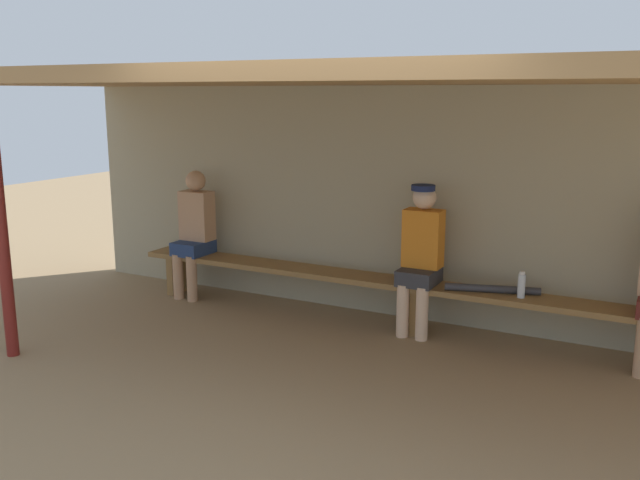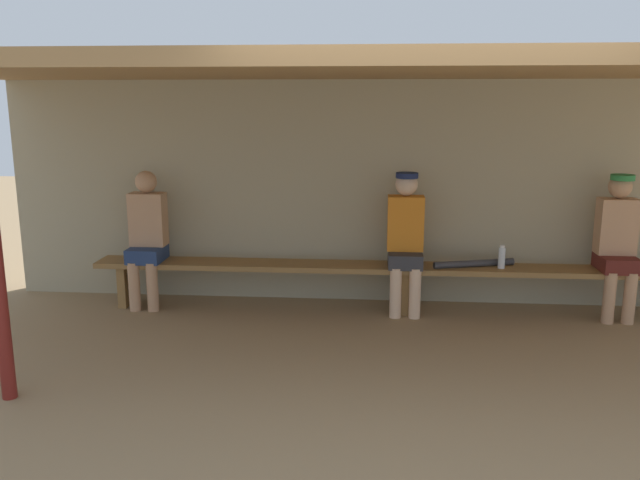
{
  "view_description": "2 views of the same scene",
  "coord_description": "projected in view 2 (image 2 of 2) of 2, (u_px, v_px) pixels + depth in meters",
  "views": [
    {
      "loc": [
        1.99,
        -4.18,
        2.14
      ],
      "look_at": [
        -0.81,
        1.17,
        0.85
      ],
      "focal_mm": 38.94,
      "sensor_mm": 36.0,
      "label": 1
    },
    {
      "loc": [
        -0.31,
        -4.53,
        2.02
      ],
      "look_at": [
        -0.77,
        1.08,
        0.8
      ],
      "focal_mm": 36.66,
      "sensor_mm": 36.0,
      "label": 2
    }
  ],
  "objects": [
    {
      "name": "ground_plane",
      "position": [
        412.0,
        378.0,
        4.82
      ],
      "size": [
        24.0,
        24.0,
        0.0
      ],
      "primitive_type": "plane",
      "color": "#937754"
    },
    {
      "name": "baseball_bat",
      "position": [
        474.0,
        263.0,
        6.17
      ],
      "size": [
        0.79,
        0.28,
        0.07
      ],
      "primitive_type": "cylinder",
      "rotation": [
        0.0,
        1.57,
        0.28
      ],
      "color": "#333338",
      "rests_on": "bench"
    },
    {
      "name": "player_rightmost",
      "position": [
        147.0,
        233.0,
        6.38
      ],
      "size": [
        0.34,
        0.42,
        1.34
      ],
      "color": "navy",
      "rests_on": "ground"
    },
    {
      "name": "player_shirtless_tan",
      "position": [
        406.0,
        236.0,
        6.17
      ],
      "size": [
        0.34,
        0.42,
        1.34
      ],
      "color": "#333338",
      "rests_on": "ground"
    },
    {
      "name": "dugout_roof",
      "position": [
        416.0,
        67.0,
        5.02
      ],
      "size": [
        8.0,
        2.8,
        0.12
      ],
      "primitive_type": "cube",
      "color": "#9E7547",
      "rests_on": "back_wall"
    },
    {
      "name": "player_in_red",
      "position": [
        617.0,
        240.0,
        6.02
      ],
      "size": [
        0.34,
        0.42,
        1.34
      ],
      "color": "#591E19",
      "rests_on": "ground"
    },
    {
      "name": "back_wall",
      "position": [
        404.0,
        192.0,
        6.53
      ],
      "size": [
        8.0,
        0.2,
        2.2
      ],
      "primitive_type": "cube",
      "color": "tan",
      "rests_on": "ground"
    },
    {
      "name": "water_bottle_orange",
      "position": [
        502.0,
        257.0,
        6.11
      ],
      "size": [
        0.06,
        0.06,
        0.22
      ],
      "color": "silver",
      "rests_on": "bench"
    },
    {
      "name": "bench",
      "position": [
        404.0,
        273.0,
        6.25
      ],
      "size": [
        6.0,
        0.36,
        0.46
      ],
      "color": "olive",
      "rests_on": "ground"
    }
  ]
}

